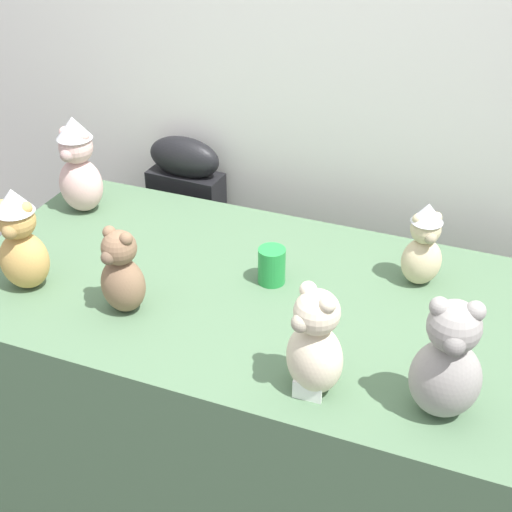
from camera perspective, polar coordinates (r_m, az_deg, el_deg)
wall_back at (r=2.49m, az=6.29°, el=16.11°), size 7.00×0.08×2.60m
display_table at (r=2.34m, az=0.00°, el=-10.59°), size 1.76×0.92×0.78m
instrument_case at (r=2.90m, az=-5.20°, el=0.66°), size 0.29×0.13×0.94m
teddy_bear_blush at (r=2.51m, az=-13.64°, el=6.82°), size 0.16×0.14×0.34m
teddy_bear_ash at (r=1.68m, az=14.69°, el=-8.02°), size 0.18×0.16×0.31m
teddy_bear_honey at (r=2.14m, az=-17.83°, el=1.15°), size 0.16×0.14×0.31m
teddy_bear_mocha at (r=2.00m, az=-10.39°, el=-1.33°), size 0.15×0.13×0.25m
teddy_bear_sand at (r=2.12m, az=12.89°, el=0.83°), size 0.15×0.15×0.26m
teddy_bear_cream at (r=1.70m, az=4.60°, el=-6.83°), size 0.19×0.18×0.29m
party_cup_green at (r=2.11m, az=1.23°, el=-0.75°), size 0.08×0.08×0.11m
name_card_front_left at (r=1.74m, az=3.99°, el=-10.48°), size 0.07×0.01×0.05m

